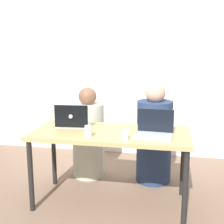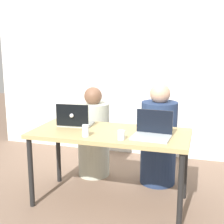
{
  "view_description": "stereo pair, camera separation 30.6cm",
  "coord_description": "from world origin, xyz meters",
  "px_view_note": "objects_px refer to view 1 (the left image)",
  "views": [
    {
      "loc": [
        0.56,
        -2.87,
        1.57
      ],
      "look_at": [
        0.0,
        0.07,
        0.93
      ],
      "focal_mm": 50.0,
      "sensor_mm": 36.0,
      "label": 1
    },
    {
      "loc": [
        0.85,
        -2.8,
        1.57
      ],
      "look_at": [
        0.0,
        0.07,
        0.93
      ],
      "focal_mm": 50.0,
      "sensor_mm": 36.0,
      "label": 2
    }
  ],
  "objects_px": {
    "person_on_right": "(154,138)",
    "laptop_front_right": "(154,130)",
    "person_on_left": "(88,137)",
    "water_glass_right": "(125,135)",
    "water_glass_left": "(88,132)",
    "laptop_back_left": "(73,122)"
  },
  "relations": [
    {
      "from": "person_on_right",
      "to": "water_glass_left",
      "type": "xyz_separation_m",
      "value": [
        -0.56,
        -0.83,
        0.28
      ]
    },
    {
      "from": "person_on_right",
      "to": "water_glass_left",
      "type": "relative_size",
      "value": 10.64
    },
    {
      "from": "person_on_left",
      "to": "water_glass_left",
      "type": "xyz_separation_m",
      "value": [
        0.23,
        -0.83,
        0.31
      ]
    },
    {
      "from": "water_glass_left",
      "to": "person_on_right",
      "type": "bearing_deg",
      "value": 56.06
    },
    {
      "from": "laptop_front_right",
      "to": "laptop_back_left",
      "type": "height_order",
      "value": "laptop_back_left"
    },
    {
      "from": "laptop_back_left",
      "to": "water_glass_right",
      "type": "height_order",
      "value": "laptop_back_left"
    },
    {
      "from": "person_on_left",
      "to": "water_glass_right",
      "type": "height_order",
      "value": "person_on_left"
    },
    {
      "from": "water_glass_right",
      "to": "water_glass_left",
      "type": "xyz_separation_m",
      "value": [
        -0.34,
        0.01,
        0.01
      ]
    },
    {
      "from": "person_on_left",
      "to": "laptop_back_left",
      "type": "height_order",
      "value": "person_on_left"
    },
    {
      "from": "person_on_left",
      "to": "water_glass_left",
      "type": "distance_m",
      "value": 0.92
    },
    {
      "from": "water_glass_right",
      "to": "water_glass_left",
      "type": "height_order",
      "value": "water_glass_left"
    },
    {
      "from": "person_on_right",
      "to": "laptop_front_right",
      "type": "relative_size",
      "value": 3.25
    },
    {
      "from": "water_glass_left",
      "to": "laptop_front_right",
      "type": "bearing_deg",
      "value": 14.62
    },
    {
      "from": "person_on_left",
      "to": "laptop_front_right",
      "type": "xyz_separation_m",
      "value": [
        0.82,
        -0.68,
        0.31
      ]
    },
    {
      "from": "person_on_right",
      "to": "water_glass_left",
      "type": "bearing_deg",
      "value": 43.32
    },
    {
      "from": "laptop_front_right",
      "to": "water_glass_right",
      "type": "xyz_separation_m",
      "value": [
        -0.25,
        -0.16,
        -0.01
      ]
    },
    {
      "from": "person_on_left",
      "to": "water_glass_right",
      "type": "bearing_deg",
      "value": 128.42
    },
    {
      "from": "water_glass_left",
      "to": "water_glass_right",
      "type": "bearing_deg",
      "value": -1.06
    },
    {
      "from": "person_on_left",
      "to": "person_on_right",
      "type": "xyz_separation_m",
      "value": [
        0.79,
        0.0,
        0.03
      ]
    },
    {
      "from": "water_glass_left",
      "to": "laptop_back_left",
      "type": "bearing_deg",
      "value": 126.9
    },
    {
      "from": "laptop_back_left",
      "to": "water_glass_right",
      "type": "xyz_separation_m",
      "value": [
        0.59,
        -0.33,
        -0.02
      ]
    },
    {
      "from": "laptop_front_right",
      "to": "water_glass_left",
      "type": "bearing_deg",
      "value": -161.24
    }
  ]
}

